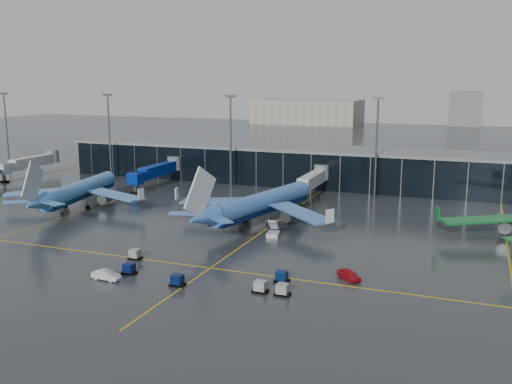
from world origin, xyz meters
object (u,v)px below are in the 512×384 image
(airliner_arkefly, at_px, (79,180))
(service_van_red, at_px, (349,275))
(mobile_airstair, at_px, (273,233))
(baggage_carts, at_px, (208,276))
(airliner_klm_near, at_px, (262,191))
(service_van_white, at_px, (106,275))

(airliner_arkefly, height_order, service_van_red, airliner_arkefly)
(mobile_airstair, bearing_deg, service_van_red, -53.61)
(baggage_carts, bearing_deg, mobile_airstair, 88.10)
(airliner_arkefly, xyz_separation_m, airliner_klm_near, (45.63, 1.52, 0.42))
(airliner_klm_near, height_order, service_van_red, airliner_klm_near)
(baggage_carts, relative_size, mobile_airstair, 8.74)
(airliner_arkefly, distance_m, service_van_white, 53.89)
(baggage_carts, distance_m, service_van_white, 15.43)
(baggage_carts, bearing_deg, service_van_white, -160.29)
(service_van_red, bearing_deg, airliner_arkefly, 112.03)
(baggage_carts, height_order, service_van_white, baggage_carts)
(baggage_carts, xyz_separation_m, service_van_white, (-14.53, -5.21, 0.00))
(airliner_arkefly, bearing_deg, service_van_white, -58.20)
(baggage_carts, bearing_deg, airliner_arkefly, 145.66)
(service_van_white, bearing_deg, mobile_airstair, -23.26)
(baggage_carts, bearing_deg, service_van_red, 22.86)
(airliner_klm_near, xyz_separation_m, baggage_carts, (4.89, -36.02, -6.11))
(baggage_carts, height_order, mobile_airstair, mobile_airstair)
(service_van_red, xyz_separation_m, service_van_white, (-34.21, -13.50, -0.00))
(mobile_airstair, bearing_deg, airliner_arkefly, 162.29)
(airliner_arkefly, distance_m, mobile_airstair, 52.29)
(airliner_klm_near, height_order, mobile_airstair, airliner_klm_near)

